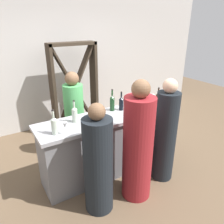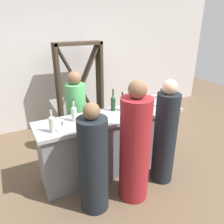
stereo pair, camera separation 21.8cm
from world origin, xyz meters
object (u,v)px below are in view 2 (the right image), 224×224
object	(u,v)px
wine_bottle_center_olive_green	(113,103)
wine_glass_far_left	(155,98)
wine_rack	(80,88)
wine_bottle_second_right_near_black	(122,103)
wine_glass_near_left	(62,124)
wine_bottle_leftmost_clear_pale	(52,123)
wine_glass_far_center	(145,96)
wine_bottle_second_left_clear_pale	(74,113)
wine_bottle_rightmost_dark_green	(146,107)
person_server_behind	(77,118)
wine_glass_near_right	(152,101)
wine_bottle_far_right_amber_brown	(160,100)
person_right_guest	(135,148)
person_left_guest	(165,137)
person_center_guest	(94,164)
wine_glass_near_center	(146,105)

from	to	relation	value
wine_bottle_center_olive_green	wine_glass_far_left	bearing A→B (deg)	-4.61
wine_rack	wine_bottle_second_right_near_black	bearing A→B (deg)	-85.10
wine_glass_near_left	wine_rack	bearing A→B (deg)	64.23
wine_bottle_leftmost_clear_pale	wine_glass_far_center	world-z (taller)	wine_bottle_leftmost_clear_pale
wine_bottle_leftmost_clear_pale	wine_bottle_second_left_clear_pale	xyz separation A→B (m)	(0.35, 0.20, -0.00)
wine_glass_near_left	wine_glass_far_left	bearing A→B (deg)	10.04
wine_bottle_leftmost_clear_pale	wine_bottle_rightmost_dark_green	bearing A→B (deg)	-2.37
wine_bottle_leftmost_clear_pale	person_server_behind	bearing A→B (deg)	54.34
wine_glass_near_right	wine_glass_far_center	world-z (taller)	same
wine_bottle_second_left_clear_pale	wine_glass_far_center	size ratio (longest dim) A/B	2.08
wine_bottle_far_right_amber_brown	person_right_guest	xyz separation A→B (m)	(-0.87, -0.61, -0.32)
wine_rack	wine_bottle_far_right_amber_brown	bearing A→B (deg)	-65.53
wine_bottle_leftmost_clear_pale	person_left_guest	size ratio (longest dim) A/B	0.21
wine_bottle_leftmost_clear_pale	wine_bottle_second_right_near_black	world-z (taller)	wine_bottle_leftmost_clear_pale
wine_glass_near_right	person_center_guest	bearing A→B (deg)	-155.70
wine_bottle_rightmost_dark_green	wine_glass_near_left	distance (m)	1.27
wine_bottle_rightmost_dark_green	person_left_guest	bearing A→B (deg)	-76.83
wine_bottle_second_left_clear_pale	wine_bottle_rightmost_dark_green	distance (m)	1.06
wine_glass_far_center	wine_glass_near_right	bearing A→B (deg)	-97.01
wine_rack	wine_bottle_center_olive_green	world-z (taller)	wine_rack
wine_glass_far_left	wine_bottle_second_right_near_black	bearing A→B (deg)	179.54
wine_glass_far_left	wine_bottle_second_left_clear_pale	bearing A→B (deg)	-179.03
person_center_guest	person_server_behind	size ratio (longest dim) A/B	0.95
wine_bottle_second_right_near_black	person_center_guest	size ratio (longest dim) A/B	0.20
wine_bottle_rightmost_dark_green	person_right_guest	distance (m)	0.74
wine_bottle_leftmost_clear_pale	wine_glass_near_right	xyz separation A→B (m)	(1.62, 0.11, -0.02)
person_center_guest	person_right_guest	bearing A→B (deg)	-108.54
wine_bottle_center_olive_green	wine_bottle_rightmost_dark_green	xyz separation A→B (m)	(0.38, -0.34, -0.02)
wine_glass_near_center	wine_glass_far_left	xyz separation A→B (m)	(0.32, 0.18, 0.00)
wine_bottle_center_olive_green	wine_bottle_rightmost_dark_green	bearing A→B (deg)	-41.68
wine_bottle_second_right_near_black	wine_glass_near_left	size ratio (longest dim) A/B	1.83
wine_bottle_far_right_amber_brown	person_left_guest	world-z (taller)	person_left_guest
wine_bottle_second_left_clear_pale	wine_glass_near_right	distance (m)	1.28
wine_bottle_second_left_clear_pale	wine_bottle_center_olive_green	size ratio (longest dim) A/B	0.92
wine_glass_far_left	person_left_guest	world-z (taller)	person_left_guest
wine_bottle_second_left_clear_pale	person_left_guest	bearing A→B (deg)	-29.06
wine_bottle_center_olive_green	wine_bottle_rightmost_dark_green	world-z (taller)	wine_bottle_center_olive_green
wine_bottle_leftmost_clear_pale	wine_bottle_center_olive_green	size ratio (longest dim) A/B	0.94
wine_glass_near_center	wine_glass_far_left	size ratio (longest dim) A/B	0.95
wine_glass_near_right	person_right_guest	xyz separation A→B (m)	(-0.73, -0.64, -0.31)
wine_bottle_center_olive_green	person_server_behind	world-z (taller)	person_server_behind
wine_bottle_second_right_near_black	person_right_guest	size ratio (longest dim) A/B	0.18
wine_bottle_far_right_amber_brown	wine_glass_near_right	bearing A→B (deg)	170.07
wine_bottle_second_left_clear_pale	wine_glass_near_right	size ratio (longest dim) A/B	2.08
wine_glass_near_right	wine_glass_far_left	size ratio (longest dim) A/B	1.03
wine_bottle_center_olive_green	person_center_guest	distance (m)	1.08
wine_glass_near_left	person_center_guest	size ratio (longest dim) A/B	0.11
wine_bottle_leftmost_clear_pale	wine_glass_far_left	size ratio (longest dim) A/B	2.20
wine_rack	wine_bottle_second_left_clear_pale	xyz separation A→B (m)	(-0.65, -1.58, 0.15)
person_left_guest	wine_glass_near_right	bearing A→B (deg)	-24.01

